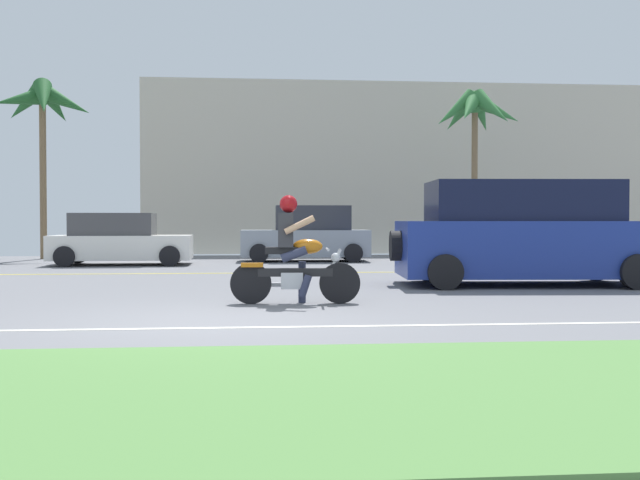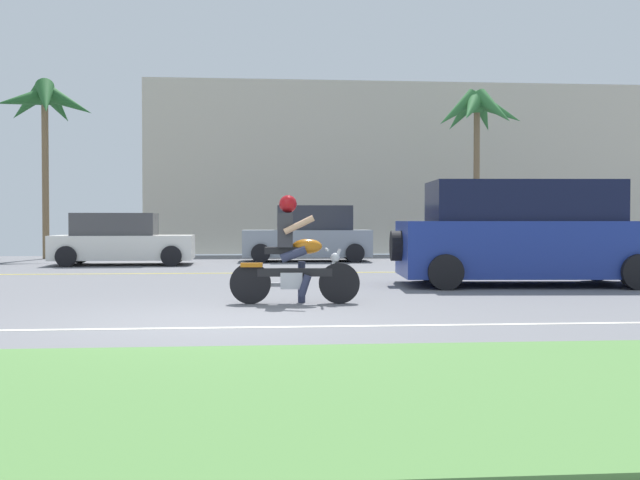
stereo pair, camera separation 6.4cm
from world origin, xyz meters
name	(u,v)px [view 2 (the right image)]	position (x,y,z in m)	size (l,w,h in m)	color
ground	(226,298)	(0.00, 3.00, -0.02)	(56.00, 30.00, 0.04)	slate
grass_median	(190,396)	(0.00, -4.10, 0.03)	(56.00, 3.80, 0.06)	#548442
lane_line_near	(215,328)	(0.00, -0.56, 0.00)	(50.40, 0.12, 0.01)	silver
lane_line_far	(235,273)	(0.00, 8.66, 0.00)	(50.40, 0.12, 0.01)	yellow
motorcyclist	(294,258)	(1.03, 1.94, 0.68)	(1.93, 0.63, 1.61)	black
suv_nearby	(524,235)	(5.60, 4.84, 0.96)	(5.08, 2.55, 1.99)	navy
parked_car_1	(121,240)	(-3.24, 12.39, 0.68)	(3.87, 2.01, 1.45)	white
parked_car_2	(309,236)	(2.12, 13.82, 0.78)	(3.89, 1.88, 1.69)	#8C939E
parked_car_3	(521,237)	(7.90, 11.44, 0.78)	(4.33, 2.10, 1.69)	navy
palm_tree_0	(478,115)	(7.86, 15.50, 4.74)	(3.12, 2.95, 5.61)	brown
palm_tree_1	(44,107)	(-6.26, 16.01, 4.88)	(3.13, 3.21, 5.79)	brown
building_far	(421,171)	(7.17, 21.00, 3.23)	(21.53, 4.00, 6.46)	beige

